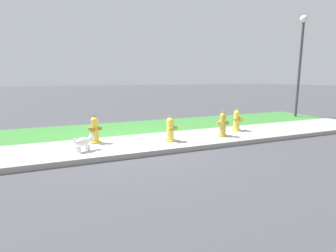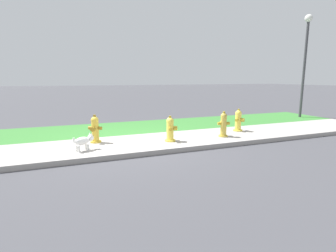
% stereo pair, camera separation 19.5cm
% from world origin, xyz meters
% --- Properties ---
extents(ground_plane, '(120.00, 120.00, 0.00)m').
position_xyz_m(ground_plane, '(0.00, 0.00, 0.00)').
color(ground_plane, '#424247').
extents(sidewalk_pavement, '(18.00, 2.16, 0.01)m').
position_xyz_m(sidewalk_pavement, '(0.00, 0.00, 0.01)').
color(sidewalk_pavement, '#9E9993').
rests_on(sidewalk_pavement, ground).
extents(grass_verge, '(18.00, 2.51, 0.01)m').
position_xyz_m(grass_verge, '(0.00, 2.34, 0.00)').
color(grass_verge, '#387A33').
rests_on(grass_verge, ground).
extents(street_curb, '(18.00, 0.16, 0.12)m').
position_xyz_m(street_curb, '(0.00, -1.16, 0.06)').
color(street_curb, '#9E9993').
rests_on(street_curb, ground).
extents(fire_hydrant_at_driveway, '(0.37, 0.33, 0.76)m').
position_xyz_m(fire_hydrant_at_driveway, '(2.70, -0.16, 0.37)').
color(fire_hydrant_at_driveway, gold).
rests_on(fire_hydrant_at_driveway, ground).
extents(fire_hydrant_near_corner, '(0.36, 0.34, 0.76)m').
position_xyz_m(fire_hydrant_near_corner, '(-0.90, 0.49, 0.37)').
color(fire_hydrant_near_corner, gold).
rests_on(fire_hydrant_near_corner, ground).
extents(fire_hydrant_across_street, '(0.36, 0.35, 0.74)m').
position_xyz_m(fire_hydrant_across_street, '(3.63, 0.38, 0.35)').
color(fire_hydrant_across_street, yellow).
rests_on(fire_hydrant_across_street, ground).
extents(fire_hydrant_mid_block, '(0.35, 0.38, 0.71)m').
position_xyz_m(fire_hydrant_mid_block, '(1.03, -0.12, 0.34)').
color(fire_hydrant_mid_block, yellow).
rests_on(fire_hydrant_mid_block, ground).
extents(small_white_dog, '(0.50, 0.35, 0.42)m').
position_xyz_m(small_white_dog, '(-1.25, -0.23, 0.24)').
color(small_white_dog, white).
rests_on(small_white_dog, ground).
extents(street_lamp, '(0.32, 0.32, 4.37)m').
position_xyz_m(street_lamp, '(8.19, 2.02, 2.91)').
color(street_lamp, '#3D3D42').
rests_on(street_lamp, ground).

